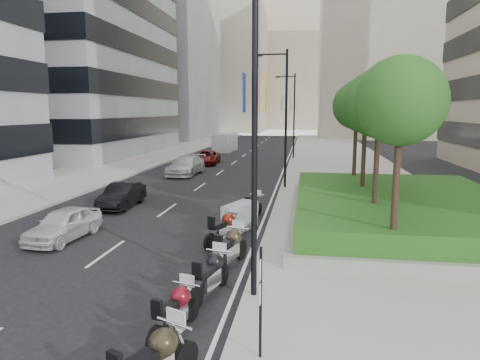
% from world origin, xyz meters
% --- Properties ---
extents(ground, '(160.00, 160.00, 0.00)m').
position_xyz_m(ground, '(0.00, 0.00, 0.00)').
color(ground, black).
rests_on(ground, ground).
extents(sidewalk_right, '(10.00, 100.00, 0.15)m').
position_xyz_m(sidewalk_right, '(9.00, 30.00, 0.07)').
color(sidewalk_right, '#9E9B93').
rests_on(sidewalk_right, ground).
extents(sidewalk_left, '(8.00, 100.00, 0.15)m').
position_xyz_m(sidewalk_left, '(-12.00, 30.00, 0.07)').
color(sidewalk_left, '#9E9B93').
rests_on(sidewalk_left, ground).
extents(lane_edge, '(0.12, 100.00, 0.01)m').
position_xyz_m(lane_edge, '(3.70, 30.00, 0.01)').
color(lane_edge, silver).
rests_on(lane_edge, ground).
extents(lane_centre, '(0.12, 100.00, 0.01)m').
position_xyz_m(lane_centre, '(-1.50, 30.00, 0.01)').
color(lane_centre, silver).
rests_on(lane_centre, ground).
extents(building_grey_far, '(22.00, 26.00, 30.00)m').
position_xyz_m(building_grey_far, '(-24.00, 70.00, 15.00)').
color(building_grey_far, gray).
rests_on(building_grey_far, ground).
extents(building_cream_right, '(28.00, 24.00, 36.00)m').
position_xyz_m(building_cream_right, '(22.00, 80.00, 18.00)').
color(building_cream_right, '#B7AD93').
rests_on(building_cream_right, ground).
extents(building_cream_left, '(26.00, 24.00, 34.00)m').
position_xyz_m(building_cream_left, '(-18.00, 100.00, 17.00)').
color(building_cream_left, '#B7AD93').
rests_on(building_cream_left, ground).
extents(building_cream_centre, '(30.00, 24.00, 38.00)m').
position_xyz_m(building_cream_centre, '(2.00, 120.00, 19.00)').
color(building_cream_centre, '#B7AD93').
rests_on(building_cream_centre, ground).
extents(planter, '(10.00, 14.00, 0.40)m').
position_xyz_m(planter, '(10.00, 10.00, 0.35)').
color(planter, gray).
rests_on(planter, sidewalk_right).
extents(hedge, '(9.40, 13.40, 0.80)m').
position_xyz_m(hedge, '(10.00, 10.00, 0.95)').
color(hedge, '#194814').
rests_on(hedge, planter).
extents(tree_0, '(2.80, 2.80, 6.30)m').
position_xyz_m(tree_0, '(8.50, 4.00, 5.42)').
color(tree_0, '#332319').
rests_on(tree_0, planter).
extents(tree_1, '(2.80, 2.80, 6.30)m').
position_xyz_m(tree_1, '(8.50, 8.00, 5.42)').
color(tree_1, '#332319').
rests_on(tree_1, planter).
extents(tree_2, '(2.80, 2.80, 6.30)m').
position_xyz_m(tree_2, '(8.50, 12.00, 5.42)').
color(tree_2, '#332319').
rests_on(tree_2, planter).
extents(tree_3, '(2.80, 2.80, 6.30)m').
position_xyz_m(tree_3, '(8.50, 16.00, 5.42)').
color(tree_3, '#332319').
rests_on(tree_3, planter).
extents(lamp_post_0, '(2.34, 0.45, 9.00)m').
position_xyz_m(lamp_post_0, '(4.14, 1.00, 5.07)').
color(lamp_post_0, black).
rests_on(lamp_post_0, ground).
extents(lamp_post_1, '(2.34, 0.45, 9.00)m').
position_xyz_m(lamp_post_1, '(4.14, 18.00, 5.07)').
color(lamp_post_1, black).
rests_on(lamp_post_1, ground).
extents(lamp_post_2, '(2.34, 0.45, 9.00)m').
position_xyz_m(lamp_post_2, '(4.14, 36.00, 5.07)').
color(lamp_post_2, black).
rests_on(lamp_post_2, ground).
extents(parking_sign, '(0.06, 0.32, 2.50)m').
position_xyz_m(parking_sign, '(4.80, -2.00, 1.46)').
color(parking_sign, black).
rests_on(parking_sign, ground).
extents(motorcycle_1, '(0.81, 2.12, 1.08)m').
position_xyz_m(motorcycle_1, '(2.74, -1.15, 0.58)').
color(motorcycle_1, black).
rests_on(motorcycle_1, ground).
extents(motorcycle_2, '(0.85, 2.33, 1.17)m').
position_xyz_m(motorcycle_2, '(3.09, 1.04, 0.63)').
color(motorcycle_2, black).
rests_on(motorcycle_2, ground).
extents(motorcycle_3, '(0.99, 2.40, 1.23)m').
position_xyz_m(motorcycle_3, '(3.23, 3.35, 0.66)').
color(motorcycle_3, black).
rests_on(motorcycle_3, ground).
extents(motorcycle_4, '(1.19, 2.25, 1.20)m').
position_xyz_m(motorcycle_4, '(2.58, 5.67, 0.64)').
color(motorcycle_4, black).
rests_on(motorcycle_4, ground).
extents(motorcycle_5, '(1.41, 2.10, 1.18)m').
position_xyz_m(motorcycle_5, '(2.86, 7.79, 0.59)').
color(motorcycle_5, black).
rests_on(motorcycle_5, ground).
extents(motorcycle_6, '(0.80, 2.20, 1.11)m').
position_xyz_m(motorcycle_6, '(3.19, 9.92, 0.59)').
color(motorcycle_6, black).
rests_on(motorcycle_6, ground).
extents(car_a, '(1.83, 3.90, 1.29)m').
position_xyz_m(car_a, '(-3.94, 5.34, 0.65)').
color(car_a, silver).
rests_on(car_a, ground).
extents(car_b, '(1.49, 3.98, 1.30)m').
position_xyz_m(car_b, '(-4.12, 11.26, 0.65)').
color(car_b, black).
rests_on(car_b, ground).
extents(car_c, '(2.39, 5.33, 1.52)m').
position_xyz_m(car_c, '(-3.97, 23.28, 0.76)').
color(car_c, silver).
rests_on(car_c, ground).
extents(car_d, '(2.54, 4.90, 1.32)m').
position_xyz_m(car_d, '(-3.91, 30.41, 0.66)').
color(car_d, '#610E0B').
rests_on(car_d, ground).
extents(delivery_van, '(2.49, 5.60, 2.29)m').
position_xyz_m(delivery_van, '(-4.71, 43.78, 1.07)').
color(delivery_van, silver).
rests_on(delivery_van, ground).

